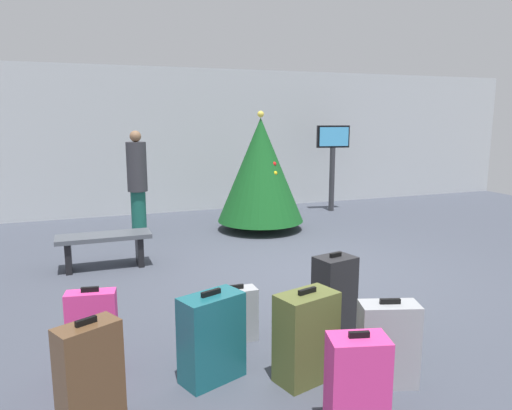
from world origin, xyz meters
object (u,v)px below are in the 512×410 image
suitcase_1 (334,296)px  suitcase_2 (212,338)px  holiday_tree (261,170)px  suitcase_7 (357,386)px  suitcase_6 (90,380)px  flight_info_kiosk (333,154)px  suitcase_3 (237,314)px  traveller_0 (137,181)px  waiting_bench (104,244)px  suitcase_5 (93,332)px  suitcase_0 (388,344)px  suitcase_4 (306,337)px

suitcase_1 → suitcase_2: size_ratio=1.09×
holiday_tree → suitcase_7: bearing=-104.7°
suitcase_2 → suitcase_6: (-0.92, -0.38, 0.03)m
suitcase_1 → suitcase_7: suitcase_1 is taller
flight_info_kiosk → suitcase_3: flight_info_kiosk is taller
flight_info_kiosk → holiday_tree: bearing=-151.6°
traveller_0 → waiting_bench: bearing=-111.4°
holiday_tree → suitcase_1: holiday_tree is taller
waiting_bench → suitcase_3: 2.92m
holiday_tree → suitcase_5: 5.37m
suitcase_1 → suitcase_7: size_ratio=1.12×
suitcase_0 → suitcase_3: bearing=127.6°
suitcase_2 → suitcase_6: 1.00m
holiday_tree → suitcase_2: size_ratio=2.92×
suitcase_2 → suitcase_7: (0.71, -0.99, -0.01)m
suitcase_1 → suitcase_7: 1.50m
suitcase_1 → suitcase_5: (-2.20, 0.06, -0.04)m
flight_info_kiosk → suitcase_7: size_ratio=2.61×
holiday_tree → suitcase_7: 5.99m
suitcase_0 → suitcase_5: bearing=155.3°
suitcase_0 → suitcase_4: bearing=153.7°
suitcase_6 → suitcase_0: bearing=-4.2°
suitcase_7 → suitcase_6: bearing=159.6°
suitcase_7 → suitcase_0: bearing=38.7°
traveller_0 → flight_info_kiosk: bearing=11.3°
suitcase_0 → traveller_0: bearing=102.4°
traveller_0 → suitcase_0: size_ratio=2.62×
suitcase_6 → suitcase_3: bearing=36.2°
suitcase_3 → suitcase_7: suitcase_7 is taller
waiting_bench → flight_info_kiosk: bearing=27.4°
flight_info_kiosk → suitcase_0: flight_info_kiosk is taller
flight_info_kiosk → suitcase_5: flight_info_kiosk is taller
holiday_tree → suitcase_0: 5.44m
suitcase_3 → suitcase_2: bearing=-124.1°
holiday_tree → suitcase_7: (-1.51, -5.75, -0.77)m
holiday_tree → traveller_0: size_ratio=1.18×
holiday_tree → suitcase_6: 6.07m
suitcase_4 → suitcase_1: bearing=46.4°
flight_info_kiosk → suitcase_2: flight_info_kiosk is taller
suitcase_1 → suitcase_6: (-2.24, -0.76, -0.00)m
traveller_0 → suitcase_7: bearing=-83.6°
flight_info_kiosk → waiting_bench: 5.71m
suitcase_5 → suitcase_7: size_ratio=1.01×
suitcase_1 → suitcase_7: bearing=-113.8°
suitcase_2 → suitcase_6: size_ratio=0.92×
waiting_bench → suitcase_1: 3.53m
suitcase_4 → flight_info_kiosk: bearing=59.3°
suitcase_7 → traveller_0: bearing=96.4°
suitcase_5 → suitcase_1: bearing=-1.6°
holiday_tree → waiting_bench: 3.30m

